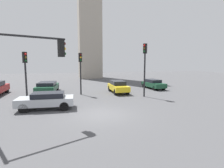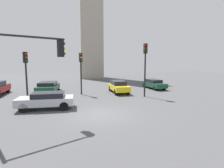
{
  "view_description": "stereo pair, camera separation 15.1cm",
  "coord_description": "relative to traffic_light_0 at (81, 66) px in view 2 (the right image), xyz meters",
  "views": [
    {
      "loc": [
        -2.43,
        -12.11,
        3.7
      ],
      "look_at": [
        1.56,
        2.65,
        1.78
      ],
      "focal_mm": 28.84,
      "sensor_mm": 36.0,
      "label": 1
    },
    {
      "loc": [
        -2.28,
        -12.15,
        3.7
      ],
      "look_at": [
        1.56,
        2.65,
        1.78
      ],
      "focal_mm": 28.84,
      "sensor_mm": 36.0,
      "label": 2
    }
  ],
  "objects": [
    {
      "name": "car_1",
      "position": [
        -3.2,
        -5.63,
        -2.53
      ],
      "size": [
        4.31,
        2.06,
        1.31
      ],
      "rotation": [
        0.0,
        0.0,
        3.08
      ],
      "color": "#ADB2B7",
      "rests_on": "ground_plane"
    },
    {
      "name": "car_0",
      "position": [
        4.36,
        -0.0,
        -2.49
      ],
      "size": [
        1.7,
        4.08,
        1.42
      ],
      "rotation": [
        0.0,
        0.0,
        -1.58
      ],
      "color": "yellow",
      "rests_on": "ground_plane"
    },
    {
      "name": "traffic_light_2",
      "position": [
        -5.19,
        -2.2,
        -0.04
      ],
      "size": [
        0.44,
        0.49,
        4.56
      ],
      "rotation": [
        0.0,
        0.0,
        -0.97
      ],
      "color": "black",
      "rests_on": "ground_plane"
    },
    {
      "name": "traffic_light_3",
      "position": [
        -3.64,
        -9.67,
        0.53
      ],
      "size": [
        3.8,
        1.8,
        5.18
      ],
      "rotation": [
        0.0,
        0.0,
        0.41
      ],
      "color": "black",
      "rests_on": "ground_plane"
    },
    {
      "name": "car_2",
      "position": [
        -3.74,
        2.33,
        -2.55
      ],
      "size": [
        2.55,
        4.88,
        1.29
      ],
      "rotation": [
        0.0,
        0.0,
        1.47
      ],
      "color": "#19472D",
      "rests_on": "ground_plane"
    },
    {
      "name": "skyline_tower",
      "position": [
        3.98,
        20.32,
        10.41
      ],
      "size": [
        4.79,
        4.79,
        27.32
      ],
      "primitive_type": "cube",
      "color": "#A89E8E",
      "rests_on": "ground_plane"
    },
    {
      "name": "traffic_light_1",
      "position": [
        6.31,
        -3.02,
        0.57
      ],
      "size": [
        0.48,
        0.46,
        5.51
      ],
      "rotation": [
        0.0,
        0.0,
        -2.43
      ],
      "color": "black",
      "rests_on": "ground_plane"
    },
    {
      "name": "traffic_light_0",
      "position": [
        0.0,
        0.0,
        0.0
      ],
      "size": [
        0.37,
        0.48,
        4.63
      ],
      "rotation": [
        0.0,
        0.0,
        -1.42
      ],
      "color": "black",
      "rests_on": "ground_plane"
    },
    {
      "name": "ground_plane",
      "position": [
        0.6,
        -8.09,
        -3.25
      ],
      "size": [
        96.0,
        96.0,
        0.0
      ],
      "primitive_type": "plane",
      "color": "#4C4C4F"
    },
    {
      "name": "car_4",
      "position": [
        9.94,
        1.79,
        -2.57
      ],
      "size": [
        1.83,
        4.07,
        1.27
      ],
      "rotation": [
        0.0,
        0.0,
        -1.52
      ],
      "color": "#19472D",
      "rests_on": "ground_plane"
    }
  ]
}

